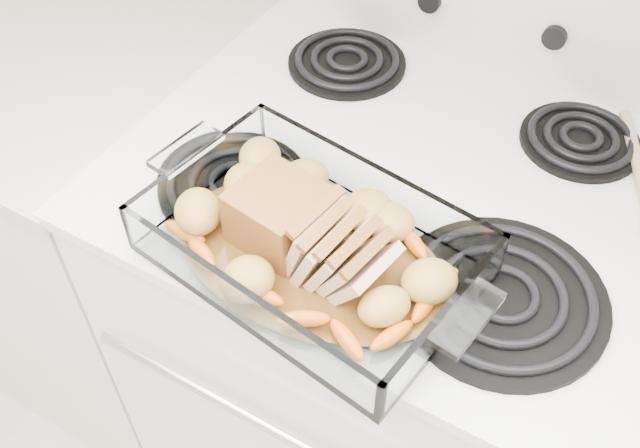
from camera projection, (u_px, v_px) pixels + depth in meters
The scene contains 5 objects.
electric_range at pixel (389, 341), 1.33m from camera, with size 0.78×0.70×1.12m.
counter_left at pixel (116, 217), 1.56m from camera, with size 0.58×0.68×0.93m.
baking_dish at pixel (312, 251), 0.85m from camera, with size 0.38×0.25×0.07m.
pork_roast at pixel (297, 230), 0.84m from camera, with size 0.20×0.10×0.08m.
roast_vegetables at pixel (324, 224), 0.87m from camera, with size 0.37×0.20×0.05m.
Camera 1 is at (0.25, 0.96, 1.62)m, focal length 40.00 mm.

